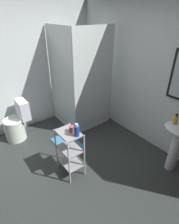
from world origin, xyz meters
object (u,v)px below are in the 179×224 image
toilet (17,124)px  shampoo_bottle_blue (77,131)px  storage_cart (70,149)px  hand_soap_bottle (176,120)px  pedestal_sink (178,139)px  rinse_cup (72,129)px  bath_mat (67,143)px  shower_stall (80,103)px

toilet → shampoo_bottle_blue: size_ratio=4.08×
storage_cart → hand_soap_bottle: 1.56m
pedestal_sink → toilet: bearing=-144.0°
toilet → rinse_cup: (1.36, 0.40, 0.47)m
pedestal_sink → hand_soap_bottle: hand_soap_bottle is taller
bath_mat → rinse_cup: bearing=-21.7°
pedestal_sink → toilet: pedestal_sink is taller
toilet → bath_mat: size_ratio=1.27×
toilet → bath_mat: bearing=41.2°
shower_stall → hand_soap_bottle: (1.91, 0.31, 0.41)m
pedestal_sink → storage_cart: (-0.90, -1.29, -0.14)m
toilet → rinse_cup: size_ratio=8.71×
pedestal_sink → shower_stall: bearing=-170.3°
shower_stall → hand_soap_bottle: bearing=9.1°
toilet → hand_soap_bottle: (2.16, 1.60, 0.56)m
storage_cart → bath_mat: (-0.61, 0.30, -0.43)m
pedestal_sink → rinse_cup: rinse_cup is taller
storage_cart → hand_soap_bottle: hand_soap_bottle is taller
pedestal_sink → storage_cart: 1.58m
shower_stall → toilet: 1.33m
storage_cart → rinse_cup: (0.01, 0.05, 0.35)m
pedestal_sink → rinse_cup: bearing=-125.8°
toilet → shampoo_bottle_blue: (1.48, 0.40, 0.51)m
storage_cart → shampoo_bottle_blue: bearing=21.0°
storage_cart → toilet: bearing=-165.5°
toilet → storage_cart: 1.40m
pedestal_sink → bath_mat: pedestal_sink is taller
shower_stall → bath_mat: (0.49, -0.65, -0.45)m
storage_cart → bath_mat: 0.80m
bath_mat → toilet: bearing=-138.8°
toilet → hand_soap_bottle: 2.75m
storage_cart → rinse_cup: bearing=77.6°
shower_stall → shampoo_bottle_blue: bearing=-36.1°
shampoo_bottle_blue → rinse_cup: size_ratio=2.14×
shower_stall → pedestal_sink: bearing=9.7°
bath_mat → shower_stall: bearing=126.8°
shampoo_bottle_blue → toilet: bearing=-164.9°
storage_cart → bath_mat: size_ratio=1.23×
bath_mat → pedestal_sink: bearing=33.2°
pedestal_sink → shampoo_bottle_blue: bearing=-122.0°
shower_stall → pedestal_sink: 2.03m
toilet → rinse_cup: 1.49m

